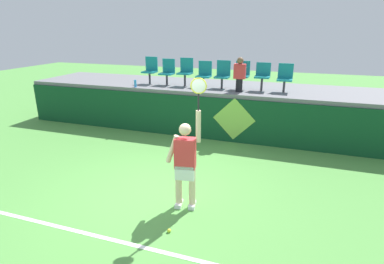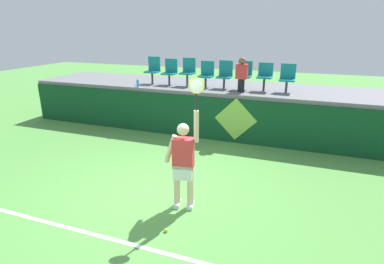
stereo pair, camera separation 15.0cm
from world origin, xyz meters
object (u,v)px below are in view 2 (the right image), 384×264
object	(u,v)px
stadium_chair_5	(244,74)
spectator_0	(242,74)
stadium_chair_1	(170,71)
stadium_chair_7	(287,77)
tennis_ball	(166,230)
stadium_chair_2	(188,70)
stadium_chair_6	(265,75)
stadium_chair_3	(206,73)
water_bottle	(138,83)
tennis_player	(184,162)
stadium_chair_4	(225,74)
stadium_chair_0	(153,69)

from	to	relation	value
stadium_chair_5	spectator_0	bearing A→B (deg)	-90.00
stadium_chair_1	stadium_chair_7	world-z (taller)	stadium_chair_1
tennis_ball	stadium_chair_2	xyz separation A→B (m)	(-1.72, 5.60, 1.91)
stadium_chair_6	stadium_chair_3	bearing A→B (deg)	179.75
water_bottle	stadium_chair_5	size ratio (longest dim) A/B	0.27
tennis_player	water_bottle	bearing A→B (deg)	128.75
stadium_chair_5	spectator_0	distance (m)	0.42
stadium_chair_7	spectator_0	distance (m)	1.36
stadium_chair_1	spectator_0	bearing A→B (deg)	-9.57
water_bottle	stadium_chair_5	xyz separation A→B (m)	(3.32, 0.80, 0.37)
stadium_chair_2	stadium_chair_7	xyz separation A→B (m)	(3.16, -0.00, -0.05)
stadium_chair_1	spectator_0	size ratio (longest dim) A/B	0.84
stadium_chair_3	stadium_chair_4	size ratio (longest dim) A/B	0.96
stadium_chair_0	stadium_chair_7	xyz separation A→B (m)	(4.44, -0.00, -0.04)
water_bottle	stadium_chair_6	xyz separation A→B (m)	(3.95, 0.79, 0.36)
tennis_ball	stadium_chair_4	xyz separation A→B (m)	(-0.47, 5.60, 1.87)
tennis_player	stadium_chair_5	xyz separation A→B (m)	(0.15, 4.75, 0.99)
stadium_chair_0	stadium_chair_5	size ratio (longest dim) A/B	1.04
tennis_ball	tennis_player	bearing A→B (deg)	90.28
tennis_player	stadium_chair_5	world-z (taller)	tennis_player
stadium_chair_3	stadium_chair_5	size ratio (longest dim) A/B	0.95
stadium_chair_2	stadium_chair_6	world-z (taller)	stadium_chair_2
tennis_player	stadium_chair_2	xyz separation A→B (m)	(-1.72, 4.75, 1.01)
stadium_chair_1	spectator_0	distance (m)	2.55
stadium_chair_4	tennis_ball	bearing A→B (deg)	-85.17
stadium_chair_0	stadium_chair_4	xyz separation A→B (m)	(2.54, 0.00, -0.04)
tennis_player	stadium_chair_4	world-z (taller)	tennis_player
stadium_chair_3	stadium_chair_6	size ratio (longest dim) A/B	0.98
tennis_player	stadium_chair_6	distance (m)	4.91
stadium_chair_4	stadium_chair_7	distance (m)	1.91
stadium_chair_2	stadium_chair_7	size ratio (longest dim) A/B	1.08
stadium_chair_3	stadium_chair_5	distance (m)	1.23
stadium_chair_4	stadium_chair_1	bearing A→B (deg)	-179.91
water_bottle	stadium_chair_3	world-z (taller)	stadium_chair_3
stadium_chair_1	stadium_chair_2	distance (m)	0.65
tennis_player	stadium_chair_3	bearing A→B (deg)	102.83
tennis_player	spectator_0	size ratio (longest dim) A/B	2.45
stadium_chair_3	water_bottle	bearing A→B (deg)	-159.07
water_bottle	spectator_0	distance (m)	3.37
stadium_chair_2	stadium_chair_3	distance (m)	0.64
tennis_player	spectator_0	distance (m)	4.45
tennis_ball	stadium_chair_3	world-z (taller)	stadium_chair_3
stadium_chair_1	stadium_chair_2	world-z (taller)	stadium_chair_2
tennis_player	water_bottle	distance (m)	5.10
stadium_chair_0	stadium_chair_3	world-z (taller)	stadium_chair_0
stadium_chair_6	stadium_chair_7	world-z (taller)	stadium_chair_6
tennis_player	stadium_chair_7	world-z (taller)	tennis_player
stadium_chair_0	stadium_chair_2	world-z (taller)	stadium_chair_2
stadium_chair_0	stadium_chair_4	size ratio (longest dim) A/B	1.05
stadium_chair_3	tennis_player	bearing A→B (deg)	-77.17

